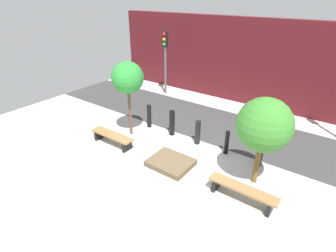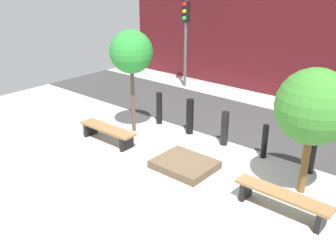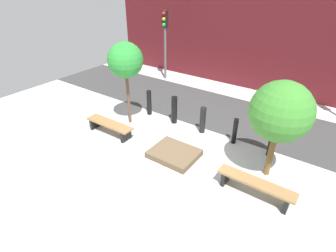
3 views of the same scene
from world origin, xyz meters
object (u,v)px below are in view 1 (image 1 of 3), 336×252
(tree_behind_left_bench, at_px, (128,78))
(bollard_far_left, at_px, (149,116))
(traffic_light_west, at_px, (165,52))
(bollard_center, at_px, (198,132))
(bollard_left, at_px, (172,123))
(bench_right, at_px, (242,191))
(bollard_right, at_px, (227,143))
(bollard_far_right, at_px, (260,152))
(bench_left, at_px, (112,137))
(tree_behind_right_bench, at_px, (264,125))
(planter_bed, at_px, (171,163))

(tree_behind_left_bench, bearing_deg, bollard_far_left, 78.55)
(tree_behind_left_bench, xyz_separation_m, traffic_light_west, (-1.75, 4.73, -0.01))
(bollard_center, bearing_deg, bollard_left, 180.00)
(bench_right, height_order, bollard_left, bollard_left)
(bollard_right, xyz_separation_m, bollard_far_right, (1.21, 0.00, 0.05))
(bollard_right, bearing_deg, tree_behind_left_bench, -166.08)
(tree_behind_left_bench, height_order, bollard_far_left, tree_behind_left_bench)
(bollard_right, bearing_deg, traffic_light_west, 145.80)
(bollard_left, xyz_separation_m, traffic_light_west, (-3.15, 3.79, 1.85))
(bollard_right, relative_size, bollard_far_right, 0.91)
(bench_left, xyz_separation_m, tree_behind_left_bench, (0.00, 1.04, 2.07))
(bollard_right, bearing_deg, bench_left, -152.51)
(tree_behind_left_bench, distance_m, tree_behind_right_bench, 5.23)
(bench_left, height_order, bollard_far_left, bollard_far_left)
(bench_left, relative_size, tree_behind_right_bench, 0.68)
(planter_bed, height_order, bollard_center, bollard_center)
(bench_left, bearing_deg, traffic_light_west, 106.23)
(planter_bed, bearing_deg, bench_left, -175.61)
(planter_bed, height_order, tree_behind_right_bench, tree_behind_right_bench)
(planter_bed, bearing_deg, traffic_light_west, 128.05)
(planter_bed, relative_size, bollard_right, 1.56)
(traffic_light_west, bearing_deg, bollard_left, -50.21)
(bench_left, xyz_separation_m, traffic_light_west, (-1.75, 5.77, 2.06))
(bollard_center, distance_m, bollard_right, 1.21)
(bollard_left, bearing_deg, bollard_center, 0.00)
(bollard_far_left, bearing_deg, tree_behind_left_bench, -101.45)
(bollard_left, height_order, bollard_center, bollard_left)
(bench_left, relative_size, bollard_center, 1.93)
(tree_behind_left_bench, bearing_deg, bollard_right, 13.92)
(bench_right, bearing_deg, bollard_left, 153.18)
(bench_left, height_order, bollard_center, bollard_center)
(bench_left, relative_size, planter_bed, 1.32)
(bollard_far_left, bearing_deg, traffic_light_west, 117.20)
(bollard_far_left, distance_m, bollard_far_right, 4.83)
(traffic_light_west, bearing_deg, tree_behind_right_bench, -34.17)
(bollard_far_right, bearing_deg, traffic_light_west, 150.81)
(bollard_far_left, bearing_deg, bollard_right, 0.00)
(bollard_left, distance_m, bollard_far_right, 3.62)
(bollard_right, relative_size, traffic_light_west, 0.26)
(bench_right, distance_m, bollard_far_left, 5.40)
(bench_left, distance_m, bollard_far_left, 2.00)
(bollard_center, height_order, traffic_light_west, traffic_light_west)
(tree_behind_right_bench, xyz_separation_m, bollard_far_right, (-0.19, 0.95, -1.47))
(planter_bed, relative_size, bollard_far_right, 1.42)
(bench_right, bearing_deg, planter_bed, 176.28)
(tree_behind_left_bench, bearing_deg, planter_bed, -17.86)
(traffic_light_west, bearing_deg, tree_behind_left_bench, -69.66)
(bollard_center, xyz_separation_m, traffic_light_west, (-4.36, 3.79, 1.89))
(bollard_far_right, bearing_deg, bench_left, -158.43)
(bollard_far_left, xyz_separation_m, bollard_left, (1.21, 0.00, 0.03))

